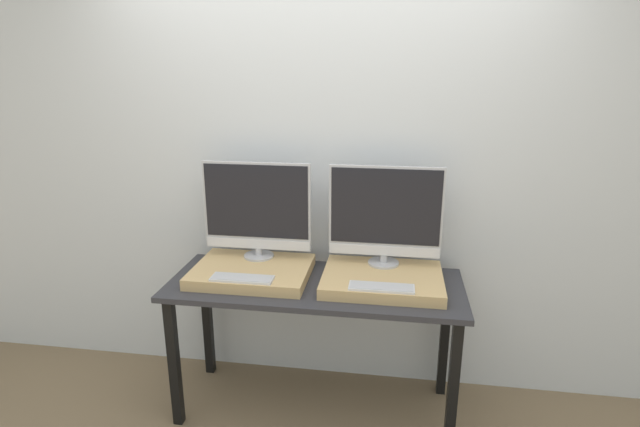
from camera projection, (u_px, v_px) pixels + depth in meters
The scene contains 8 objects.
wall_back at pixel (325, 173), 2.87m from camera, with size 8.00×0.04×2.60m.
workbench at pixel (315, 299), 2.70m from camera, with size 1.57×0.61×0.78m.
wooden_riser_left at pixel (252, 271), 2.74m from camera, with size 0.63×0.48×0.06m.
monitor_left at pixel (257, 209), 2.78m from camera, with size 0.61×0.17×0.55m.
keyboard_left at pixel (242, 278), 2.56m from camera, with size 0.32×0.10×0.01m.
wooden_riser_right at pixel (382, 279), 2.63m from camera, with size 0.63×0.48×0.06m.
monitor_right at pixel (385, 214), 2.68m from camera, with size 0.61×0.17×0.55m.
keyboard_right at pixel (381, 287), 2.45m from camera, with size 0.32×0.10×0.01m.
Camera 1 is at (0.39, -2.11, 1.90)m, focal length 28.00 mm.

